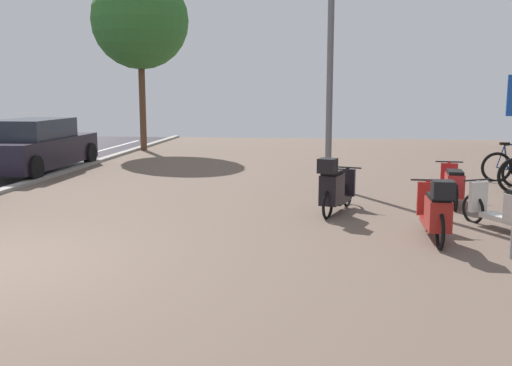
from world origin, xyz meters
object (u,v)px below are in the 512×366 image
at_px(scooter_far, 436,211).
at_px(street_tree, 140,21).
at_px(scooter_mid, 453,185).
at_px(lamp_post, 331,33).
at_px(parked_car_far, 35,147).
at_px(scooter_near, 335,188).
at_px(bicycle_rack_07, 511,167).

distance_m(scooter_far, street_tree, 14.94).
bearing_deg(street_tree, scooter_mid, -46.40).
relative_size(scooter_far, lamp_post, 0.30).
distance_m(scooter_mid, parked_car_far, 10.56).
xyz_separation_m(scooter_far, parked_car_far, (-9.14, 6.21, 0.23)).
bearing_deg(parked_car_far, lamp_post, -11.92).
height_order(scooter_mid, street_tree, street_tree).
relative_size(lamp_post, street_tree, 0.97).
bearing_deg(street_tree, lamp_post, -48.44).
bearing_deg(scooter_near, street_tree, 122.73).
height_order(scooter_near, scooter_mid, scooter_near).
bearing_deg(lamp_post, scooter_far, -72.26).
xyz_separation_m(scooter_near, lamp_post, (-0.08, 2.92, 2.87)).
xyz_separation_m(bicycle_rack_07, street_tree, (-10.82, 6.08, 4.19)).
bearing_deg(lamp_post, bicycle_rack_07, 16.45).
xyz_separation_m(scooter_mid, street_tree, (-8.80, 9.24, 4.16)).
bearing_deg(bicycle_rack_07, parked_car_far, 178.34).
relative_size(scooter_near, scooter_mid, 0.92).
distance_m(bicycle_rack_07, street_tree, 13.10).
bearing_deg(lamp_post, parked_car_far, 168.08).
bearing_deg(scooter_mid, lamp_post, 140.33).
distance_m(lamp_post, street_tree, 9.89).
bearing_deg(parked_car_far, bicycle_rack_07, -1.66).
bearing_deg(parked_car_far, scooter_far, -34.19).
bearing_deg(scooter_near, lamp_post, 91.59).
bearing_deg(street_tree, scooter_far, -56.23).
relative_size(scooter_near, street_tree, 0.26).
bearing_deg(street_tree, scooter_near, -57.27).
height_order(parked_car_far, street_tree, street_tree).
relative_size(scooter_far, street_tree, 0.29).
relative_size(bicycle_rack_07, parked_car_far, 0.32).
relative_size(scooter_mid, parked_car_far, 0.40).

